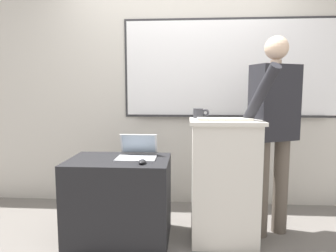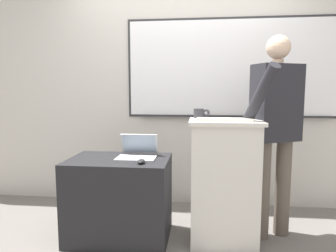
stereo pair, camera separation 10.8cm
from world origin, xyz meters
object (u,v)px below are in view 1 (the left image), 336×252
Objects in this scene: wireless_keyboard at (225,119)px; coffee_mug at (199,113)px; lectern_podium at (224,181)px; side_desk at (119,199)px; computer_mouse_by_laptop at (142,162)px; person_presenter at (274,124)px; laptop at (138,150)px.

coffee_mug is at bearing 133.80° from wireless_keyboard.
side_desk is at bearing -178.28° from lectern_podium.
lectern_podium is 0.72m from computer_mouse_by_laptop.
coffee_mug is (-0.20, 0.20, 0.03)m from wireless_keyboard.
person_presenter is at bearing 16.39° from computer_mouse_by_laptop.
lectern_podium is 0.65m from person_presenter.
person_presenter is 5.23× the size of laptop.
laptop is at bearing 159.73° from person_presenter.
person_presenter is at bearing 3.66° from laptop.
wireless_keyboard is 0.29m from coffee_mug.
wireless_keyboard is at bearing 10.75° from computer_mouse_by_laptop.
laptop is 0.76× the size of wireless_keyboard.
laptop is (-1.17, -0.07, -0.23)m from person_presenter.
side_desk is 0.46m from computer_mouse_by_laptop.
computer_mouse_by_laptop is at bearing -169.25° from wireless_keyboard.
coffee_mug is at bearing 8.69° from laptop.
computer_mouse_by_laptop is 0.67m from coffee_mug.
wireless_keyboard is at bearing -46.20° from coffee_mug.
laptop is (-0.74, 0.07, 0.24)m from lectern_podium.
wireless_keyboard reaches higher than computer_mouse_by_laptop.
side_desk is 6.09× the size of coffee_mug.
coffee_mug reaches higher than lectern_podium.
person_presenter reaches higher than lectern_podium.
coffee_mug is (0.45, 0.33, 0.36)m from computer_mouse_by_laptop.
lectern_podium is at bearing 75.60° from wireless_keyboard.
laptop is 0.26m from computer_mouse_by_laptop.
side_desk is 1.47m from person_presenter.
laptop is (0.15, 0.09, 0.41)m from side_desk.
wireless_keyboard reaches higher than laptop.
coffee_mug is (-0.64, 0.01, 0.09)m from person_presenter.
computer_mouse_by_laptop is at bearing -144.15° from coffee_mug.
person_presenter is 1.19m from laptop.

